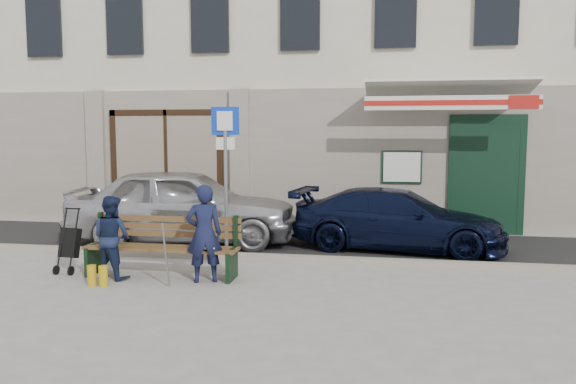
% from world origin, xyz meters
% --- Properties ---
extents(ground, '(80.00, 80.00, 0.00)m').
position_xyz_m(ground, '(0.00, 0.00, 0.00)').
color(ground, '#9E9991').
rests_on(ground, ground).
extents(asphalt_lane, '(60.00, 3.20, 0.01)m').
position_xyz_m(asphalt_lane, '(0.00, 3.10, 0.01)').
color(asphalt_lane, '#282828').
rests_on(asphalt_lane, ground).
extents(curb, '(60.00, 0.18, 0.12)m').
position_xyz_m(curb, '(0.00, 1.50, 0.06)').
color(curb, '#9E9384').
rests_on(curb, ground).
extents(building, '(20.00, 8.27, 10.00)m').
position_xyz_m(building, '(0.01, 8.45, 4.97)').
color(building, beige).
rests_on(building, ground).
extents(car_silver, '(4.71, 2.40, 1.54)m').
position_xyz_m(car_silver, '(-2.01, 2.78, 0.77)').
color(car_silver, silver).
rests_on(car_silver, ground).
extents(car_navy, '(4.16, 2.14, 1.15)m').
position_xyz_m(car_navy, '(2.19, 2.91, 0.58)').
color(car_navy, black).
rests_on(car_navy, ground).
extents(parking_sign, '(0.49, 0.08, 2.66)m').
position_xyz_m(parking_sign, '(-0.85, 1.79, 1.78)').
color(parking_sign, gray).
rests_on(parking_sign, ground).
extents(bench, '(2.40, 1.17, 0.98)m').
position_xyz_m(bench, '(-1.48, 0.22, 0.46)').
color(bench, brown).
rests_on(bench, ground).
extents(man, '(0.62, 0.52, 1.46)m').
position_xyz_m(man, '(-0.68, 0.03, 0.73)').
color(man, '#141837').
rests_on(man, ground).
extents(woman, '(0.74, 0.65, 1.27)m').
position_xyz_m(woman, '(-2.13, -0.00, 0.64)').
color(woman, '#16203D').
rests_on(woman, ground).
extents(stroller, '(0.31, 0.43, 1.01)m').
position_xyz_m(stroller, '(-2.98, 0.24, 0.45)').
color(stroller, black).
rests_on(stroller, ground).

